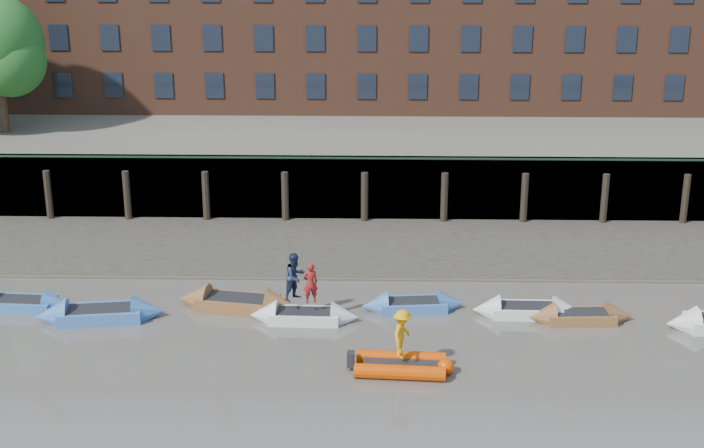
{
  "coord_description": "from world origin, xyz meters",
  "views": [
    {
      "loc": [
        -1.58,
        -25.22,
        15.83
      ],
      "look_at": [
        -2.41,
        12.0,
        3.2
      ],
      "focal_mm": 50.0,
      "sensor_mm": 36.0,
      "label": 1
    }
  ],
  "objects_px": {
    "rowboat_2": "(238,303)",
    "rowboat_5": "(527,310)",
    "person_rower_a": "(310,283)",
    "person_rib_crew": "(402,334)",
    "rib_tender": "(405,365)",
    "rowboat_0": "(20,304)",
    "rowboat_4": "(413,305)",
    "rowboat_1": "(100,314)",
    "rowboat_3": "(304,316)",
    "rowboat_6": "(580,316)",
    "person_rower_b": "(295,276)"
  },
  "relations": [
    {
      "from": "rowboat_2",
      "to": "rowboat_5",
      "type": "height_order",
      "value": "rowboat_2"
    },
    {
      "from": "person_rower_a",
      "to": "person_rib_crew",
      "type": "xyz_separation_m",
      "value": [
        3.42,
        -4.04,
        -0.21
      ]
    },
    {
      "from": "rib_tender",
      "to": "person_rib_crew",
      "type": "distance_m",
      "value": 1.18
    },
    {
      "from": "rowboat_0",
      "to": "rowboat_4",
      "type": "distance_m",
      "value": 15.73
    },
    {
      "from": "person_rib_crew",
      "to": "rowboat_1",
      "type": "bearing_deg",
      "value": 91.88
    },
    {
      "from": "rowboat_1",
      "to": "rowboat_3",
      "type": "xyz_separation_m",
      "value": [
        7.96,
        0.06,
        -0.04
      ]
    },
    {
      "from": "rowboat_4",
      "to": "rowboat_5",
      "type": "bearing_deg",
      "value": -11.34
    },
    {
      "from": "rowboat_1",
      "to": "rowboat_3",
      "type": "distance_m",
      "value": 7.96
    },
    {
      "from": "rowboat_0",
      "to": "rowboat_6",
      "type": "xyz_separation_m",
      "value": [
        22.2,
        -0.72,
        -0.01
      ]
    },
    {
      "from": "rowboat_5",
      "to": "person_rower_a",
      "type": "bearing_deg",
      "value": -173.41
    },
    {
      "from": "rowboat_2",
      "to": "person_rower_b",
      "type": "relative_size",
      "value": 2.71
    },
    {
      "from": "rowboat_1",
      "to": "rowboat_5",
      "type": "relative_size",
      "value": 1.19
    },
    {
      "from": "rowboat_2",
      "to": "rowboat_3",
      "type": "height_order",
      "value": "rowboat_2"
    },
    {
      "from": "rowboat_4",
      "to": "person_rower_b",
      "type": "relative_size",
      "value": 2.23
    },
    {
      "from": "rowboat_2",
      "to": "rowboat_3",
      "type": "bearing_deg",
      "value": -12.72
    },
    {
      "from": "rowboat_5",
      "to": "person_rib_crew",
      "type": "bearing_deg",
      "value": -134.99
    },
    {
      "from": "rowboat_1",
      "to": "person_rib_crew",
      "type": "bearing_deg",
      "value": -27.56
    },
    {
      "from": "rowboat_5",
      "to": "rowboat_6",
      "type": "height_order",
      "value": "rowboat_5"
    },
    {
      "from": "rowboat_6",
      "to": "rib_tender",
      "type": "height_order",
      "value": "rowboat_6"
    },
    {
      "from": "rowboat_1",
      "to": "rowboat_6",
      "type": "relative_size",
      "value": 1.24
    },
    {
      "from": "rowboat_1",
      "to": "person_rower_b",
      "type": "relative_size",
      "value": 2.7
    },
    {
      "from": "rowboat_0",
      "to": "rib_tender",
      "type": "relative_size",
      "value": 1.25
    },
    {
      "from": "rowboat_2",
      "to": "person_rower_b",
      "type": "distance_m",
      "value": 2.98
    },
    {
      "from": "rowboat_4",
      "to": "rowboat_5",
      "type": "relative_size",
      "value": 0.98
    },
    {
      "from": "rowboat_4",
      "to": "person_rower_b",
      "type": "height_order",
      "value": "person_rower_b"
    },
    {
      "from": "rowboat_0",
      "to": "rowboat_4",
      "type": "height_order",
      "value": "rowboat_0"
    },
    {
      "from": "rowboat_0",
      "to": "rowboat_1",
      "type": "distance_m",
      "value": 3.64
    },
    {
      "from": "rowboat_3",
      "to": "rowboat_5",
      "type": "height_order",
      "value": "rowboat_5"
    },
    {
      "from": "rowboat_1",
      "to": "person_rower_a",
      "type": "relative_size",
      "value": 3.15
    },
    {
      "from": "rowboat_3",
      "to": "person_rower_a",
      "type": "relative_size",
      "value": 2.64
    },
    {
      "from": "person_rower_a",
      "to": "rib_tender",
      "type": "bearing_deg",
      "value": 113.71
    },
    {
      "from": "rowboat_4",
      "to": "rib_tender",
      "type": "distance_m",
      "value": 5.38
    },
    {
      "from": "rowboat_1",
      "to": "rowboat_5",
      "type": "distance_m",
      "value": 16.71
    },
    {
      "from": "rowboat_5",
      "to": "rib_tender",
      "type": "relative_size",
      "value": 1.23
    },
    {
      "from": "rib_tender",
      "to": "person_rower_a",
      "type": "height_order",
      "value": "person_rower_a"
    },
    {
      "from": "person_rib_crew",
      "to": "rowboat_3",
      "type": "bearing_deg",
      "value": 62.93
    },
    {
      "from": "rowboat_5",
      "to": "person_rower_a",
      "type": "distance_m",
      "value": 8.62
    },
    {
      "from": "rowboat_4",
      "to": "rib_tender",
      "type": "relative_size",
      "value": 1.21
    },
    {
      "from": "person_rower_b",
      "to": "person_rib_crew",
      "type": "relative_size",
      "value": 1.08
    },
    {
      "from": "rowboat_3",
      "to": "person_rower_b",
      "type": "relative_size",
      "value": 2.27
    },
    {
      "from": "rowboat_0",
      "to": "rowboat_2",
      "type": "distance_m",
      "value": 8.72
    },
    {
      "from": "rowboat_3",
      "to": "rowboat_6",
      "type": "distance_m",
      "value": 10.74
    },
    {
      "from": "rowboat_3",
      "to": "person_rower_a",
      "type": "bearing_deg",
      "value": -11.57
    },
    {
      "from": "rowboat_2",
      "to": "person_rower_b",
      "type": "xyz_separation_m",
      "value": [
        2.4,
        -0.89,
        1.52
      ]
    },
    {
      "from": "rowboat_0",
      "to": "person_rower_b",
      "type": "xyz_separation_m",
      "value": [
        11.12,
        -0.69,
        1.55
      ]
    },
    {
      "from": "rib_tender",
      "to": "rowboat_2",
      "type": "bearing_deg",
      "value": 144.75
    },
    {
      "from": "rowboat_2",
      "to": "person_rower_a",
      "type": "height_order",
      "value": "person_rower_a"
    },
    {
      "from": "rowboat_1",
      "to": "rowboat_0",
      "type": "bearing_deg",
      "value": 155.76
    },
    {
      "from": "person_rower_b",
      "to": "rowboat_6",
      "type": "bearing_deg",
      "value": -47.83
    },
    {
      "from": "rowboat_0",
      "to": "rowboat_6",
      "type": "relative_size",
      "value": 1.06
    }
  ]
}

